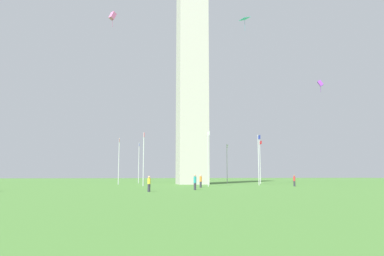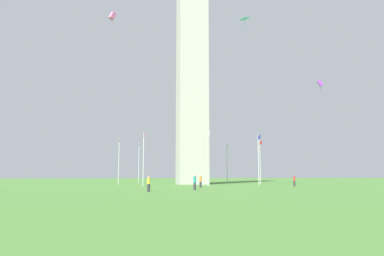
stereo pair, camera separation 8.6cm
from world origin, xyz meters
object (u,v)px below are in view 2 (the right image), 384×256
Objects in this scene: flagpole_e at (260,160)px; kite_cyan_diamond at (245,19)px; flagpole_sw at (139,161)px; person_red_shirt at (294,181)px; obelisk_monument at (192,56)px; person_yellow_shirt at (149,184)px; flagpole_n at (208,156)px; person_orange_shirt at (200,181)px; person_teal_shirt at (195,182)px; flagpole_se at (227,162)px; flagpole_w at (119,159)px; kite_purple_box at (320,83)px; flagpole_s at (181,162)px; flagpole_ne at (259,158)px; kite_pink_box at (112,16)px; flagpole_nw at (143,156)px.

kite_cyan_diamond is (8.58, -5.58, 24.51)m from flagpole_e.
flagpole_sw is 4.85× the size of person_red_shirt.
person_yellow_shirt is at bearing -18.70° from obelisk_monument.
flagpole_sw is at bearing -157.50° from flagpole_n.
person_teal_shirt reaches higher than person_orange_shirt.
flagpole_se reaches higher than person_red_shirt.
flagpole_w is 4.84× the size of kite_purple_box.
flagpole_sw is at bearing -67.50° from flagpole_s.
person_red_shirt is at bearing 7.82° from flagpole_se.
flagpole_e is at bearing 157.50° from flagpole_ne.
kite_pink_box reaches higher than flagpole_n.
flagpole_sw is 1.00× the size of flagpole_nw.
person_orange_shirt is at bearing 15.32° from flagpole_sw.
flagpole_se is 4.80× the size of person_orange_shirt.
flagpole_w is at bearing -45.00° from flagpole_s.
person_teal_shirt is at bearing 95.94° from person_red_shirt.
flagpole_se is at bearing -16.63° from person_red_shirt.
flagpole_se is 1.00× the size of flagpole_s.
flagpole_s is 24.89m from flagpole_nw.
person_red_shirt is at bearing 36.86° from kite_cyan_diamond.
flagpole_s is 31.44m from person_orange_shirt.
kite_pink_box is at bearing -2.27° from flagpole_w.
person_orange_shirt is 8.10m from person_teal_shirt.
flagpole_n is at bearing -115.31° from kite_purple_box.
flagpole_ne is at bearing -0.00° from flagpole_se.
obelisk_monument is at bearing 135.17° from flagpole_nw.
flagpole_ne is 4.84× the size of kite_purple_box.
flagpole_w is (13.47, -13.47, 0.00)m from flagpole_s.
flagpole_nw is at bearing 22.50° from flagpole_w.
kite_cyan_diamond reaches higher than kite_pink_box.
kite_purple_box is (11.00, 24.44, 10.17)m from flagpole_nw.
person_red_shirt is at bearing -159.15° from kite_purple_box.
flagpole_n and flagpole_nw have the same top height.
flagpole_sw is 35.10m from kite_cyan_diamond.
kite_cyan_diamond reaches higher than person_red_shirt.
flagpole_se is at bearing 157.50° from flagpole_n.
obelisk_monument is 24.26m from flagpole_e.
kite_pink_box is at bearing 39.43° from person_yellow_shirt.
flagpole_ne is at bearing -47.11° from person_teal_shirt.
person_yellow_shirt is (38.78, -0.40, -3.79)m from flagpole_sw.
flagpole_nw is (9.52, -22.99, 0.00)m from flagpole_e.
kite_cyan_diamond reaches higher than flagpole_s.
kite_cyan_diamond reaches higher than person_orange_shirt.
flagpole_ne is at bearing -22.50° from flagpole_e.
flagpole_e reaches higher than person_red_shirt.
flagpole_w is 28.12m from kite_pink_box.
flagpole_se is at bearing 134.83° from obelisk_monument.
kite_pink_box is at bearing -21.86° from flagpole_s.
flagpole_se is at bearing 67.50° from flagpole_s.
person_red_shirt is at bearing 30.53° from flagpole_ne.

